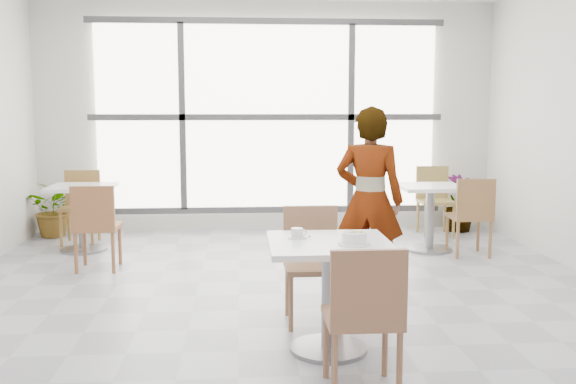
{
  "coord_description": "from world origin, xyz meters",
  "views": [
    {
      "loc": [
        -0.34,
        -5.05,
        1.62
      ],
      "look_at": [
        0.0,
        -0.3,
        1.0
      ],
      "focal_mm": 40.31,
      "sensor_mm": 36.0,
      "label": 1
    }
  ],
  "objects": [
    {
      "name": "bg_table_right",
      "position": [
        1.79,
        2.06,
        0.49
      ],
      "size": [
        0.7,
        0.7,
        0.75
      ],
      "color": "white",
      "rests_on": "ground"
    },
    {
      "name": "coffee_cup",
      "position": [
        0.03,
        -0.79,
        0.78
      ],
      "size": [
        0.16,
        0.13,
        0.07
      ],
      "color": "silver",
      "rests_on": "main_table"
    },
    {
      "name": "oatmeal_bowl",
      "position": [
        0.37,
        -1.03,
        0.79
      ],
      "size": [
        0.21,
        0.21,
        0.1
      ],
      "color": "white",
      "rests_on": "main_table"
    },
    {
      "name": "wall_front",
      "position": [
        0.0,
        -3.5,
        1.5
      ],
      "size": [
        6.0,
        0.0,
        6.0
      ],
      "primitive_type": "plane",
      "rotation": [
        -1.57,
        0.0,
        0.0
      ],
      "color": "silver",
      "rests_on": "ground"
    },
    {
      "name": "main_table",
      "position": [
        0.23,
        -0.91,
        0.52
      ],
      "size": [
        0.8,
        0.8,
        0.75
      ],
      "color": "white",
      "rests_on": "ground"
    },
    {
      "name": "bg_chair_right_near",
      "position": [
        2.15,
        1.72,
        0.5
      ],
      "size": [
        0.42,
        0.42,
        0.87
      ],
      "rotation": [
        0.0,
        0.0,
        3.14
      ],
      "color": "olive",
      "rests_on": "ground"
    },
    {
      "name": "person",
      "position": [
        0.77,
        0.47,
        0.82
      ],
      "size": [
        0.7,
        0.57,
        1.64
      ],
      "primitive_type": "imported",
      "rotation": [
        0.0,
        0.0,
        2.79
      ],
      "color": "black",
      "rests_on": "ground"
    },
    {
      "name": "bg_chair_left_near",
      "position": [
        -1.79,
        1.38,
        0.5
      ],
      "size": [
        0.42,
        0.42,
        0.87
      ],
      "rotation": [
        0.0,
        0.0,
        3.14
      ],
      "color": "brown",
      "rests_on": "ground"
    },
    {
      "name": "plant_right",
      "position": [
        2.51,
        3.18,
        0.37
      ],
      "size": [
        0.51,
        0.51,
        0.74
      ],
      "primitive_type": "imported",
      "rotation": [
        0.0,
        0.0,
        0.27
      ],
      "color": "#3F7B39",
      "rests_on": "ground"
    },
    {
      "name": "bg_chair_left_far",
      "position": [
        -2.28,
        2.81,
        0.5
      ],
      "size": [
        0.42,
        0.42,
        0.87
      ],
      "color": "olive",
      "rests_on": "ground"
    },
    {
      "name": "chair_near",
      "position": [
        0.33,
        -1.61,
        0.5
      ],
      "size": [
        0.42,
        0.42,
        0.87
      ],
      "rotation": [
        0.0,
        0.0,
        3.14
      ],
      "color": "#895B41",
      "rests_on": "ground"
    },
    {
      "name": "bg_chair_right_far",
      "position": [
        2.13,
        3.04,
        0.5
      ],
      "size": [
        0.42,
        0.42,
        0.87
      ],
      "color": "#9C8243",
      "rests_on": "ground"
    },
    {
      "name": "wall_back",
      "position": [
        0.0,
        3.5,
        1.5
      ],
      "size": [
        6.0,
        0.0,
        6.0
      ],
      "primitive_type": "plane",
      "rotation": [
        1.57,
        0.0,
        0.0
      ],
      "color": "silver",
      "rests_on": "ground"
    },
    {
      "name": "window",
      "position": [
        0.0,
        3.44,
        1.5
      ],
      "size": [
        4.6,
        0.07,
        2.52
      ],
      "color": "white",
      "rests_on": "ground"
    },
    {
      "name": "chair_far",
      "position": [
        0.19,
        -0.25,
        0.5
      ],
      "size": [
        0.42,
        0.42,
        0.87
      ],
      "color": "#926648",
      "rests_on": "ground"
    },
    {
      "name": "bg_table_left",
      "position": [
        -2.15,
        2.33,
        0.49
      ],
      "size": [
        0.7,
        0.7,
        0.75
      ],
      "color": "silver",
      "rests_on": "ground"
    },
    {
      "name": "floor",
      "position": [
        0.0,
        0.0,
        0.0
      ],
      "size": [
        7.0,
        7.0,
        0.0
      ],
      "primitive_type": "plane",
      "color": "#9E9EA5",
      "rests_on": "ground"
    },
    {
      "name": "plant_left",
      "position": [
        -2.7,
        3.19,
        0.35
      ],
      "size": [
        0.77,
        0.72,
        0.7
      ],
      "primitive_type": "imported",
      "rotation": [
        0.0,
        0.0,
        -0.32
      ],
      "color": "#51874B",
      "rests_on": "ground"
    }
  ]
}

